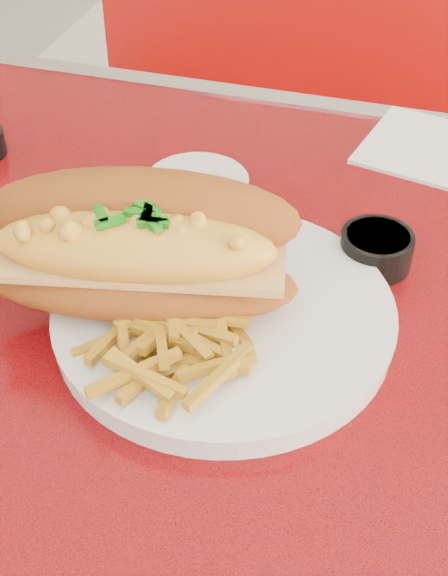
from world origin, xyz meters
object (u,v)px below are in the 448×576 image
(diner_table, at_px, (289,470))
(fork, at_px, (301,335))
(gravy_ramekin, at_px, (197,201))
(sauce_cup_right, at_px, (376,248))
(dinner_plate, at_px, (224,316))
(mac_hoagie, at_px, (139,247))
(booth_bench_far, at_px, (377,240))

(diner_table, bearing_deg, fork, -80.09)
(gravy_ramekin, xyz_separation_m, sauce_cup_right, (0.17, -0.01, -0.01))
(fork, bearing_deg, gravy_ramekin, 57.54)
(dinner_plate, relative_size, mac_hoagie, 1.11)
(diner_table, relative_size, booth_bench_far, 1.03)
(booth_bench_far, distance_m, mac_hoagie, 0.99)
(booth_bench_far, distance_m, sauce_cup_right, 0.85)
(diner_table, relative_size, fork, 9.33)
(diner_table, relative_size, dinner_plate, 4.09)
(dinner_plate, distance_m, sauce_cup_right, 0.16)
(booth_bench_far, height_order, mac_hoagie, same)
(booth_bench_far, distance_m, dinner_plate, 0.95)
(mac_hoagie, height_order, fork, mac_hoagie)
(dinner_plate, relative_size, gravy_ramekin, 2.95)
(booth_bench_far, bearing_deg, sauce_cup_right, -86.66)
(diner_table, distance_m, gravy_ramekin, 0.26)
(mac_hoagie, bearing_deg, diner_table, -12.91)
(fork, bearing_deg, sauce_cup_right, -2.64)
(dinner_plate, xyz_separation_m, mac_hoagie, (-0.07, -0.00, 0.06))
(fork, distance_m, sauce_cup_right, 0.13)
(diner_table, bearing_deg, mac_hoagie, 179.09)
(dinner_plate, height_order, gravy_ramekin, gravy_ramekin)
(dinner_plate, distance_m, mac_hoagie, 0.09)
(diner_table, relative_size, sauce_cup_right, 16.64)
(gravy_ramekin, bearing_deg, mac_hoagie, -92.56)
(fork, xyz_separation_m, gravy_ramekin, (-0.13, 0.14, 0.01))
(fork, bearing_deg, dinner_plate, 93.33)
(dinner_plate, bearing_deg, fork, -10.95)
(booth_bench_far, bearing_deg, mac_hoagie, -99.31)
(dinner_plate, xyz_separation_m, gravy_ramekin, (-0.06, 0.12, 0.02))
(booth_bench_far, relative_size, mac_hoagie, 4.43)
(diner_table, relative_size, mac_hoagie, 4.54)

